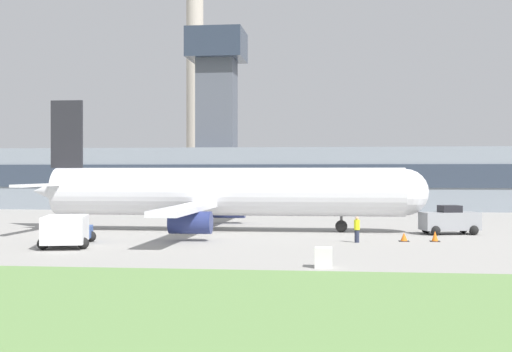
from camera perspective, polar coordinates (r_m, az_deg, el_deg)
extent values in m
plane|color=#999691|center=(51.29, -4.53, -4.74)|extent=(400.00, 400.00, 0.00)
cube|color=gray|center=(87.98, 0.27, -0.22)|extent=(72.75, 10.25, 7.43)
cube|color=#2D3847|center=(82.84, -0.14, 0.01)|extent=(71.30, 0.16, 2.68)
cube|color=#4C515B|center=(88.87, -3.15, 3.35)|extent=(4.59, 4.59, 18.49)
cube|color=#283342|center=(90.15, -3.15, 10.40)|extent=(6.88, 6.88, 3.67)
cylinder|color=#B2A899|center=(119.29, -4.91, 8.20)|extent=(2.82, 2.82, 41.80)
cylinder|color=silver|center=(54.51, -2.40, -1.26)|extent=(26.92, 3.65, 3.65)
sphere|color=silver|center=(54.01, 11.85, -1.28)|extent=(3.47, 3.47, 3.47)
cone|color=silver|center=(58.21, -15.59, -1.17)|extent=(4.02, 3.47, 3.47)
cube|color=#232328|center=(57.98, -14.90, 3.25)|extent=(2.56, 0.24, 5.31)
cube|color=silver|center=(54.13, -16.80, -0.70)|extent=(0.83, 8.42, 0.20)
cube|color=silver|center=(61.94, -13.68, -0.57)|extent=(0.83, 8.42, 0.20)
cube|color=silver|center=(47.19, -5.52, -2.61)|extent=(1.85, 14.04, 0.36)
cube|color=silver|center=(62.40, -2.47, -1.90)|extent=(1.85, 14.04, 0.36)
cylinder|color=navy|center=(46.80, -5.27, -3.73)|extent=(2.77, 1.48, 1.48)
cylinder|color=navy|center=(62.78, -2.14, -2.70)|extent=(2.77, 1.48, 1.48)
cylinder|color=#59595B|center=(53.88, 6.84, -3.13)|extent=(0.20, 0.20, 1.65)
sphere|color=black|center=(53.94, 6.84, -4.01)|extent=(0.91, 0.91, 0.91)
cylinder|color=#59595B|center=(52.72, -5.71, -3.21)|extent=(0.20, 0.20, 1.65)
sphere|color=black|center=(52.77, -5.71, -4.10)|extent=(0.91, 0.91, 0.91)
cylinder|color=#59595B|center=(57.46, -4.66, -2.92)|extent=(0.20, 0.20, 1.65)
sphere|color=black|center=(57.51, -4.66, -3.74)|extent=(0.91, 0.91, 0.91)
cube|color=gray|center=(53.68, 15.24, -3.50)|extent=(4.43, 2.85, 1.29)
cube|color=black|center=(53.63, 15.24, -2.54)|extent=(1.72, 1.64, 0.50)
sphere|color=black|center=(53.49, 17.02, -4.17)|extent=(0.70, 0.70, 0.70)
sphere|color=black|center=(55.11, 16.24, -4.03)|extent=(0.70, 0.70, 0.70)
sphere|color=black|center=(52.36, 14.17, -4.26)|extent=(0.70, 0.70, 0.70)
sphere|color=black|center=(54.02, 13.46, -4.12)|extent=(0.70, 0.70, 0.70)
cube|color=#2D4C93|center=(47.36, -14.47, -4.34)|extent=(2.87, 2.73, 0.73)
cube|color=silver|center=(44.05, -15.01, -4.13)|extent=(3.25, 4.26, 1.59)
sphere|color=black|center=(47.42, -13.08, -4.73)|extent=(0.70, 0.70, 0.70)
sphere|color=black|center=(47.70, -15.81, -4.71)|extent=(0.70, 0.70, 0.70)
sphere|color=black|center=(43.05, -13.67, -5.25)|extent=(0.70, 0.70, 0.70)
sphere|color=black|center=(43.36, -16.67, -5.21)|extent=(0.70, 0.70, 0.70)
cylinder|color=#23283D|center=(46.21, 8.07, -4.79)|extent=(0.41, 0.41, 0.81)
cylinder|color=yellow|center=(46.15, 8.07, -3.89)|extent=(0.51, 0.51, 0.64)
sphere|color=tan|center=(46.12, 8.07, -3.35)|extent=(0.22, 0.22, 0.22)
cube|color=black|center=(47.54, 11.75, -5.12)|extent=(0.66, 0.66, 0.03)
cone|color=orange|center=(47.51, 11.75, -4.79)|extent=(0.47, 0.47, 0.58)
cube|color=black|center=(47.88, 14.12, -5.09)|extent=(0.63, 0.63, 0.03)
cone|color=orange|center=(47.85, 14.12, -4.70)|extent=(0.45, 0.45, 0.69)
cube|color=silver|center=(33.95, 5.42, -6.51)|extent=(0.81, 0.84, 0.96)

